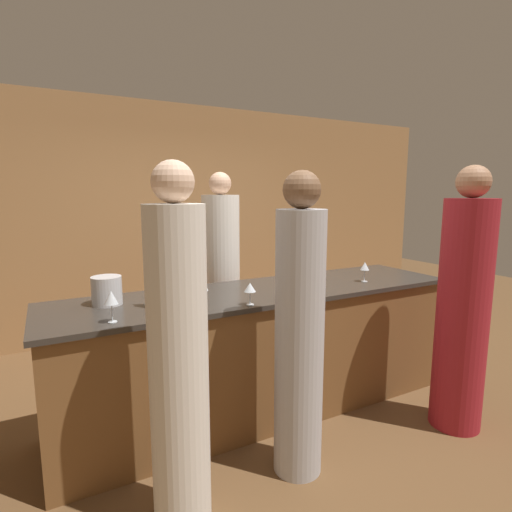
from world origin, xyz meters
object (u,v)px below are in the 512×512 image
Objects in this scene: bartender at (221,283)px; ice_bucket at (107,291)px; guest_2 at (463,310)px; guest_1 at (299,335)px; guest_0 at (179,363)px; wine_bottle_0 at (153,290)px.

bartender is 9.76× the size of ice_bucket.
guest_2 is 2.50m from ice_bucket.
guest_1 is at bearing -41.03° from ice_bucket.
guest_0 reaches higher than wine_bottle_0.
ice_bucket is (-0.21, 0.91, 0.20)m from guest_0.
wine_bottle_0 is (-2.03, 0.78, 0.21)m from guest_2.
guest_0 is 0.74m from wine_bottle_0.
wine_bottle_0 is 0.33m from ice_bucket.
ice_bucket is at bearing 156.55° from guest_2.
guest_0 reaches higher than guest_1.
guest_1 is 1.30m from ice_bucket.
guest_1 is 0.97× the size of guest_2.
ice_bucket is at bearing 29.94° from bartender.
bartender is 1.48m from guest_1.
guest_1 is at bearing 85.40° from bartender.
bartender is 1.03× the size of guest_1.
guest_1 is (-0.12, -1.47, -0.01)m from bartender.
bartender is 1.78m from guest_0.
guest_1 is at bearing 5.04° from guest_0.
guest_2 is at bearing -23.45° from ice_bucket.
guest_2 is (1.20, -1.62, 0.00)m from bartender.
guest_1 is (0.77, 0.07, -0.01)m from guest_0.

